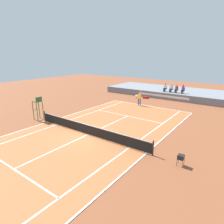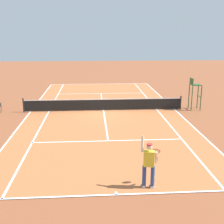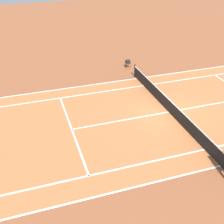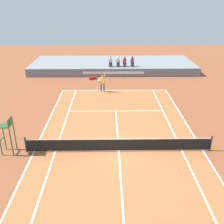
% 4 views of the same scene
% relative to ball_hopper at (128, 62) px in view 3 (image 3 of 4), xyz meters
% --- Properties ---
extents(ground_plane, '(80.00, 80.00, 0.00)m').
position_rel_ball_hopper_xyz_m(ground_plane, '(-7.82, 0.12, -0.57)').
color(ground_plane, brown).
extents(court, '(11.08, 23.88, 0.03)m').
position_rel_ball_hopper_xyz_m(court, '(-7.82, 0.12, -0.56)').
color(court, '#B76638').
rests_on(court, ground).
extents(net, '(11.98, 0.10, 1.07)m').
position_rel_ball_hopper_xyz_m(net, '(-7.82, 0.12, -0.05)').
color(net, black).
rests_on(net, ground).
extents(ball_hopper, '(0.36, 0.36, 0.70)m').
position_rel_ball_hopper_xyz_m(ball_hopper, '(0.00, 0.00, 0.00)').
color(ball_hopper, black).
rests_on(ball_hopper, ground).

